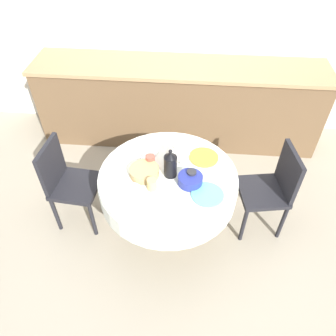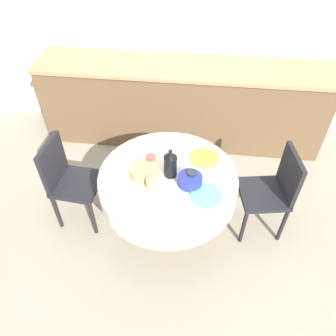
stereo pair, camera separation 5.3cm
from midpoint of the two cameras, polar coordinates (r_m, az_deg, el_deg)
ground_plane at (r=3.20m, az=0.48°, el=-10.42°), size 12.00×12.00×0.00m
wall_back at (r=3.85m, az=3.79°, el=24.23°), size 7.00×0.05×2.60m
kitchen_counter at (r=3.92m, az=2.88°, el=11.19°), size 3.24×0.64×0.95m
dining_table at (r=2.73m, az=0.56°, el=-3.15°), size 1.14×1.14×0.72m
chair_left at (r=2.99m, az=18.24°, el=-3.53°), size 0.46×0.46×0.88m
chair_right at (r=3.05m, az=-16.44°, el=-1.76°), size 0.43×0.43×0.88m
plate_near_left at (r=2.51m, az=-6.46°, el=-4.41°), size 0.25×0.25×0.01m
cup_near_left at (r=2.51m, az=-2.32°, el=-2.79°), size 0.08×0.08×0.10m
plate_near_right at (r=2.50m, az=7.37°, el=-4.76°), size 0.25×0.25×0.01m
cup_near_right at (r=2.57m, az=4.66°, el=-1.42°), size 0.08×0.08×0.10m
plate_far_left at (r=2.87m, az=-3.39°, el=3.28°), size 0.25×0.25×0.01m
cup_far_left at (r=2.70m, az=-2.46°, el=1.38°), size 0.08×0.08×0.10m
plate_far_right at (r=2.80m, az=6.93°, el=1.74°), size 0.25×0.25×0.01m
cup_far_right at (r=2.71m, az=3.34°, el=1.54°), size 0.08×0.08×0.10m
coffee_carafe at (r=2.57m, az=1.03°, el=0.65°), size 0.11×0.11×0.26m
teapot at (r=2.70m, az=1.82°, el=2.34°), size 0.20×0.15×0.19m
bread_basket at (r=2.63m, az=-3.55°, el=-0.56°), size 0.24×0.24×0.06m
fruit_bowl at (r=2.56m, az=4.44°, el=-2.13°), size 0.20×0.20×0.08m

